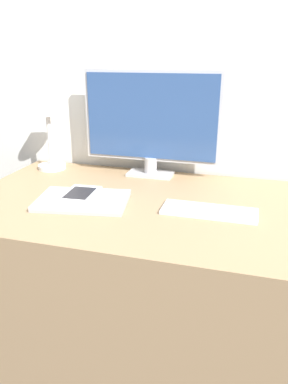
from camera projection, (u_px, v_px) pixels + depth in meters
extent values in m
cube|color=silver|center=(179.00, 69.00, 1.61)|extent=(3.60, 0.05, 2.40)
cube|color=#997A56|center=(152.00, 289.00, 1.50)|extent=(1.42, 0.79, 0.75)
cube|color=#B7B7BC|center=(150.00, 174.00, 1.68)|extent=(0.20, 0.11, 0.01)
cylinder|color=#B7B7BC|center=(151.00, 165.00, 1.67)|extent=(0.06, 0.06, 0.07)
cube|color=#B7B7BC|center=(151.00, 117.00, 1.60)|extent=(0.60, 0.01, 0.39)
cube|color=#2D4C84|center=(151.00, 117.00, 1.59)|extent=(0.57, 0.01, 0.36)
cube|color=silver|center=(209.00, 211.00, 1.28)|extent=(0.32, 0.12, 0.01)
cube|color=#B7B7BC|center=(209.00, 210.00, 1.27)|extent=(0.30, 0.10, 0.00)
cube|color=#A3A3A8|center=(83.00, 202.00, 1.36)|extent=(0.36, 0.27, 0.01)
cube|color=#B2B2B7|center=(83.00, 199.00, 1.36)|extent=(0.36, 0.27, 0.01)
cube|color=white|center=(80.00, 194.00, 1.38)|extent=(0.13, 0.18, 0.01)
cube|color=black|center=(80.00, 193.00, 1.38)|extent=(0.10, 0.13, 0.00)
cylinder|color=white|center=(52.00, 167.00, 1.77)|extent=(0.13, 0.13, 0.02)
cylinder|color=white|center=(50.00, 140.00, 1.73)|extent=(0.02, 0.02, 0.23)
cone|color=white|center=(47.00, 107.00, 1.68)|extent=(0.11, 0.11, 0.07)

